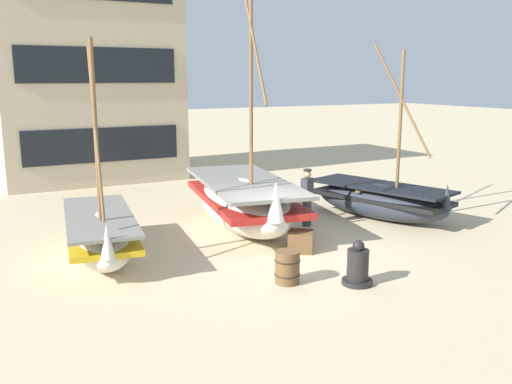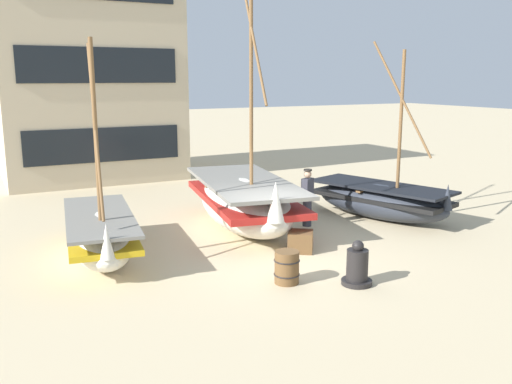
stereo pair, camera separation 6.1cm
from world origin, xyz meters
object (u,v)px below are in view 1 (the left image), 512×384
(fisherman_by_hull, at_px, (307,198))
(wooden_barrel, at_px, (287,267))
(fishing_boat_centre_large, at_px, (244,201))
(capstan_winch, at_px, (358,267))
(cargo_crate, at_px, (301,241))
(fishing_boat_far_right, at_px, (100,234))
(harbor_building_main, at_px, (84,66))
(fishing_boat_near_left, at_px, (380,200))

(fisherman_by_hull, xyz_separation_m, wooden_barrel, (-2.89, -3.70, -0.48))
(fishing_boat_centre_large, bearing_deg, wooden_barrel, -104.99)
(fishing_boat_centre_large, xyz_separation_m, capstan_winch, (0.11, -5.08, -0.41))
(wooden_barrel, relative_size, cargo_crate, 1.15)
(fisherman_by_hull, distance_m, cargo_crate, 2.52)
(capstan_winch, xyz_separation_m, wooden_barrel, (-1.27, 0.75, -0.03))
(capstan_winch, bearing_deg, fishing_boat_centre_large, 91.23)
(fishing_boat_centre_large, xyz_separation_m, fishing_boat_far_right, (-4.26, -0.75, -0.19))
(fishing_boat_centre_large, bearing_deg, fishing_boat_far_right, -170.00)
(wooden_barrel, xyz_separation_m, cargo_crate, (1.42, 1.72, -0.10))
(fishing_boat_centre_large, distance_m, fisherman_by_hull, 1.84)
(fishing_boat_far_right, xyz_separation_m, cargo_crate, (4.53, -1.85, -0.34))
(fishing_boat_far_right, bearing_deg, wooden_barrel, -49.04)
(fishing_boat_centre_large, height_order, fisherman_by_hull, fishing_boat_centre_large)
(fisherman_by_hull, bearing_deg, fishing_boat_far_right, -178.85)
(fishing_boat_centre_large, relative_size, fishing_boat_far_right, 1.48)
(fisherman_by_hull, xyz_separation_m, capstan_winch, (-1.62, -4.45, -0.45))
(fishing_boat_centre_large, height_order, capstan_winch, fishing_boat_centre_large)
(fishing_boat_far_right, bearing_deg, harbor_building_main, 79.73)
(fishing_boat_far_right, distance_m, capstan_winch, 6.16)
(wooden_barrel, bearing_deg, cargo_crate, 50.44)
(harbor_building_main, bearing_deg, capstan_winch, -82.04)
(fishing_boat_centre_large, bearing_deg, fisherman_by_hull, -20.10)
(fishing_boat_centre_large, bearing_deg, harbor_building_main, 101.01)
(fishing_boat_near_left, xyz_separation_m, cargo_crate, (-3.95, -1.65, -0.34))
(fishing_boat_centre_large, bearing_deg, capstan_winch, -88.77)
(wooden_barrel, bearing_deg, fishing_boat_centre_large, 75.01)
(fisherman_by_hull, xyz_separation_m, cargo_crate, (-1.46, -1.97, -0.58))
(fishing_boat_far_right, distance_m, fisherman_by_hull, 6.00)
(fisherman_by_hull, height_order, capstan_winch, fisherman_by_hull)
(fishing_boat_near_left, bearing_deg, fisherman_by_hull, 172.71)
(capstan_winch, height_order, harbor_building_main, harbor_building_main)
(capstan_winch, xyz_separation_m, harbor_building_main, (-2.25, 16.06, 4.36))
(fishing_boat_near_left, bearing_deg, wooden_barrel, -147.82)
(cargo_crate, bearing_deg, fishing_boat_far_right, 157.75)
(fisherman_by_hull, bearing_deg, harbor_building_main, 108.40)
(harbor_building_main, bearing_deg, fishing_boat_far_right, -100.27)
(harbor_building_main, bearing_deg, fisherman_by_hull, -71.60)
(fishing_boat_far_right, bearing_deg, fishing_boat_centre_large, 10.00)
(fisherman_by_hull, height_order, cargo_crate, fisherman_by_hull)
(fishing_boat_near_left, height_order, cargo_crate, fishing_boat_near_left)
(fishing_boat_far_right, relative_size, wooden_barrel, 7.34)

